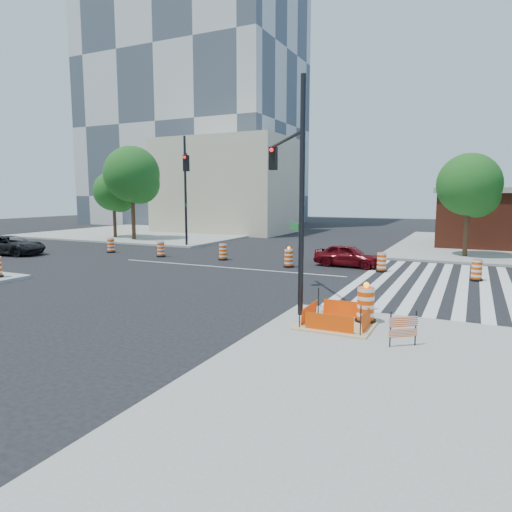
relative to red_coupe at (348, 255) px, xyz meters
The scene contains 22 objects.
ground 7.04m from the red_coupe, 151.92° to the right, with size 120.00×120.00×0.00m, color black.
sidewalk_nw 28.31m from the red_coupe, 148.71° to the left, with size 22.00×22.00×0.15m, color gray.
crosswalk_east 5.83m from the red_coupe, 34.72° to the right, with size 6.75×13.50×0.01m.
lane_centerline 7.04m from the red_coupe, 151.92° to the right, with size 14.00×0.12×0.01m, color silver.
excavation_pit 12.62m from the red_coupe, 77.12° to the right, with size 2.20×2.20×0.90m.
tower_nw 48.28m from the red_coupe, 134.52° to the left, with size 28.00×18.00×45.00m, color beige.
beige_midrise 26.45m from the red_coupe, 134.20° to the left, with size 14.00×10.00×10.00m, color #C1B594.
red_coupe is the anchor object (origin of this frame).
dark_suv 22.63m from the red_coupe, 167.57° to the right, with size 2.16×4.68×1.30m, color black.
signal_pole_se 11.12m from the red_coupe, 87.35° to the right, with size 3.37×4.85×7.64m.
signal_pole_nw 14.10m from the red_coupe, 167.08° to the left, with size 3.78×5.29×8.41m.
pit_drum 12.23m from the red_coupe, 73.23° to the right, with size 0.65×0.65×1.28m.
barricade 14.35m from the red_coupe, 70.09° to the right, with size 0.67×0.51×0.94m.
tree_north_a 25.30m from the red_coupe, 163.00° to the left, with size 3.68×3.68×6.25m.
tree_north_b 22.56m from the red_coupe, 162.76° to the left, with size 4.90×4.90×8.33m.
tree_north_c 9.78m from the red_coupe, 48.07° to the left, with size 3.94×3.94×6.70m.
median_drum_0 16.82m from the red_coupe, behind, with size 0.60×0.60×1.02m.
median_drum_1 12.26m from the red_coupe, behind, with size 0.60×0.60×1.02m.
median_drum_2 7.80m from the red_coupe, behind, with size 0.60×0.60×1.02m.
median_drum_3 3.41m from the red_coupe, 150.40° to the right, with size 0.60×0.60×1.18m.
median_drum_4 2.30m from the red_coupe, 25.28° to the right, with size 0.60×0.60×1.02m.
median_drum_5 6.85m from the red_coupe, 14.01° to the right, with size 0.60×0.60×1.02m.
Camera 1 is at (12.58, -22.23, 4.09)m, focal length 32.00 mm.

